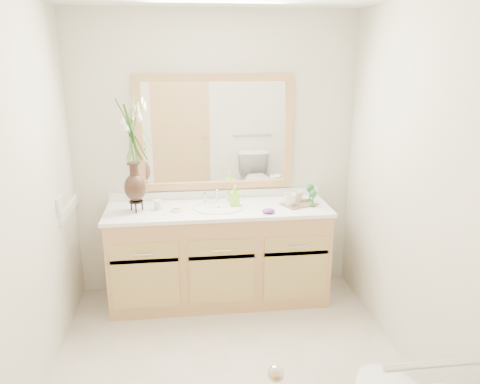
{
  "coord_description": "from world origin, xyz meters",
  "views": [
    {
      "loc": [
        -0.27,
        -2.63,
        2.05
      ],
      "look_at": [
        0.13,
        0.65,
        1.07
      ],
      "focal_mm": 35.0,
      "sensor_mm": 36.0,
      "label": 1
    }
  ],
  "objects": [
    {
      "name": "goblet_back",
      "position": [
        0.79,
        1.07,
        0.94
      ],
      "size": [
        0.07,
        0.07,
        0.15
      ],
      "color": "#246D29",
      "rests_on": "tray"
    },
    {
      "name": "goblet_front",
      "position": [
        0.78,
        0.95,
        0.93
      ],
      "size": [
        0.06,
        0.06,
        0.13
      ],
      "color": "#246D29",
      "rests_on": "tray"
    },
    {
      "name": "wall_back",
      "position": [
        0.0,
        1.3,
        1.2
      ],
      "size": [
        2.4,
        0.02,
        2.4
      ],
      "primitive_type": "cube",
      "color": "white",
      "rests_on": "floor"
    },
    {
      "name": "purple_dish",
      "position": [
        0.38,
        0.83,
        0.85
      ],
      "size": [
        0.12,
        0.1,
        0.04
      ],
      "primitive_type": "ellipsoid",
      "rotation": [
        0.0,
        0.0,
        -0.17
      ],
      "color": "#662674",
      "rests_on": "counter"
    },
    {
      "name": "mug_right",
      "position": [
        0.68,
        1.06,
        0.89
      ],
      "size": [
        0.13,
        0.13,
        0.1
      ],
      "primitive_type": "imported",
      "rotation": [
        0.0,
        0.0,
        0.58
      ],
      "color": "beige",
      "rests_on": "tray"
    },
    {
      "name": "mug_left",
      "position": [
        0.59,
        0.96,
        0.89
      ],
      "size": [
        0.11,
        0.11,
        0.1
      ],
      "primitive_type": "imported",
      "rotation": [
        0.0,
        0.0,
        -0.14
      ],
      "color": "beige",
      "rests_on": "tray"
    },
    {
      "name": "soap_dish",
      "position": [
        -0.34,
        0.97,
        0.84
      ],
      "size": [
        0.11,
        0.11,
        0.03
      ],
      "color": "beige",
      "rests_on": "counter"
    },
    {
      "name": "door",
      "position": [
        -0.3,
        -1.29,
        1.0
      ],
      "size": [
        0.8,
        0.03,
        2.0
      ],
      "primitive_type": "cube",
      "color": "tan",
      "rests_on": "floor"
    },
    {
      "name": "vanity",
      "position": [
        0.0,
        1.01,
        0.4
      ],
      "size": [
        1.8,
        0.55,
        0.8
      ],
      "color": "tan",
      "rests_on": "floor"
    },
    {
      "name": "wall_right",
      "position": [
        1.2,
        0.0,
        1.2
      ],
      "size": [
        0.02,
        2.6,
        2.4
      ],
      "primitive_type": "cube",
      "color": "white",
      "rests_on": "floor"
    },
    {
      "name": "soap_bottle",
      "position": [
        0.14,
        1.06,
        0.91
      ],
      "size": [
        0.08,
        0.08,
        0.16
      ],
      "primitive_type": "imported",
      "rotation": [
        0.0,
        0.0,
        -0.14
      ],
      "color": "#8CEC37",
      "rests_on": "counter"
    },
    {
      "name": "sink",
      "position": [
        0.0,
        1.0,
        0.78
      ],
      "size": [
        0.38,
        0.34,
        0.23
      ],
      "color": "white",
      "rests_on": "counter"
    },
    {
      "name": "flower_vase",
      "position": [
        -0.66,
        1.01,
        1.39
      ],
      "size": [
        0.2,
        0.2,
        0.83
      ],
      "rotation": [
        0.0,
        0.0,
        -0.19
      ],
      "color": "black",
      "rests_on": "counter"
    },
    {
      "name": "mirror",
      "position": [
        0.0,
        1.28,
        1.41
      ],
      "size": [
        1.32,
        0.04,
        0.97
      ],
      "color": "white",
      "rests_on": "wall_back"
    },
    {
      "name": "floor",
      "position": [
        0.0,
        0.0,
        0.0
      ],
      "size": [
        2.6,
        2.6,
        0.0
      ],
      "primitive_type": "plane",
      "color": "beige",
      "rests_on": "ground"
    },
    {
      "name": "switch_plate",
      "position": [
        -1.19,
        0.76,
        0.98
      ],
      "size": [
        0.02,
        0.12,
        0.12
      ],
      "primitive_type": "cube",
      "color": "white",
      "rests_on": "wall_left"
    },
    {
      "name": "tray",
      "position": [
        0.68,
        1.01,
        0.84
      ],
      "size": [
        0.33,
        0.28,
        0.01
      ],
      "primitive_type": "cube",
      "rotation": [
        0.0,
        0.0,
        0.43
      ],
      "color": "brown",
      "rests_on": "counter"
    },
    {
      "name": "wall_left",
      "position": [
        -1.2,
        0.0,
        1.2
      ],
      "size": [
        0.02,
        2.6,
        2.4
      ],
      "primitive_type": "cube",
      "color": "white",
      "rests_on": "floor"
    },
    {
      "name": "wall_front",
      "position": [
        0.0,
        -1.3,
        1.2
      ],
      "size": [
        2.4,
        0.02,
        2.4
      ],
      "primitive_type": "cube",
      "color": "white",
      "rests_on": "floor"
    },
    {
      "name": "counter",
      "position": [
        0.0,
        1.01,
        0.82
      ],
      "size": [
        1.84,
        0.57,
        0.03
      ],
      "primitive_type": "cube",
      "color": "white",
      "rests_on": "vanity"
    },
    {
      "name": "grab_bar",
      "position": [
        0.7,
        -1.27,
        0.95
      ],
      "size": [
        0.55,
        0.03,
        0.03
      ],
      "primitive_type": "cylinder",
      "rotation": [
        0.0,
        1.57,
        0.0
      ],
      "color": "silver",
      "rests_on": "wall_front"
    },
    {
      "name": "tumbler",
      "position": [
        -0.49,
        1.03,
        0.87
      ],
      "size": [
        0.06,
        0.06,
        0.08
      ],
      "primitive_type": "cylinder",
      "color": "beige",
      "rests_on": "counter"
    }
  ]
}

